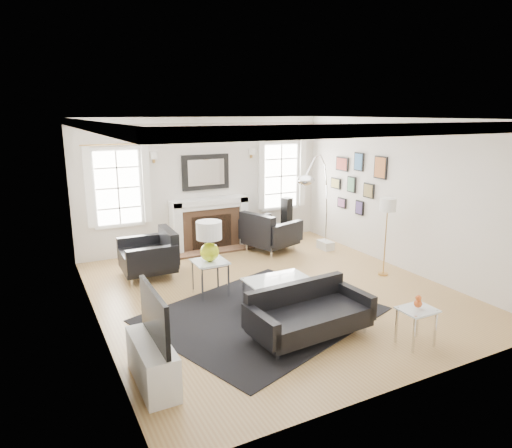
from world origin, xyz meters
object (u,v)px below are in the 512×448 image
sofa (307,314)px  armchair_left (151,255)px  armchair_right (268,233)px  fireplace (210,224)px  coffee_table (284,285)px  gourd_lamp (209,238)px  arc_floor_lamp (317,203)px

sofa → armchair_left: (-1.26, 3.19, 0.09)m
sofa → armchair_right: (1.37, 3.58, 0.10)m
fireplace → coffee_table: size_ratio=1.73×
sofa → armchair_right: bearing=69.1°
armchair_right → gourd_lamp: gourd_lamp is taller
armchair_right → arc_floor_lamp: bearing=-63.1°
coffee_table → arc_floor_lamp: bearing=44.6°
gourd_lamp → arc_floor_lamp: (2.52, 0.69, 0.23)m
arc_floor_lamp → coffee_table: bearing=-135.4°
fireplace → coffee_table: bearing=-93.5°
fireplace → gourd_lamp: bearing=-111.5°
coffee_table → sofa: bearing=-97.9°
sofa → coffee_table: size_ratio=1.74×
armchair_left → coffee_table: size_ratio=1.07×
sofa → gourd_lamp: gourd_lamp is taller
arc_floor_lamp → fireplace: bearing=131.7°
sofa → coffee_table: (0.11, 0.81, 0.11)m
fireplace → armchair_left: (-1.58, -1.13, -0.16)m
sofa → arc_floor_lamp: bearing=53.6°
coffee_table → gourd_lamp: gourd_lamp is taller
armchair_left → coffee_table: armchair_left is taller
sofa → armchair_left: 3.43m
arc_floor_lamp → gourd_lamp: bearing=-164.8°
fireplace → coffee_table: fireplace is taller
fireplace → armchair_left: bearing=-144.6°
armchair_right → gourd_lamp: size_ratio=1.96×
gourd_lamp → armchair_left: bearing=115.3°
sofa → armchair_right: armchair_right is taller
coffee_table → gourd_lamp: size_ratio=1.50×
sofa → arc_floor_lamp: arc_floor_lamp is taller
fireplace → gourd_lamp: gourd_lamp is taller
fireplace → gourd_lamp: 2.65m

